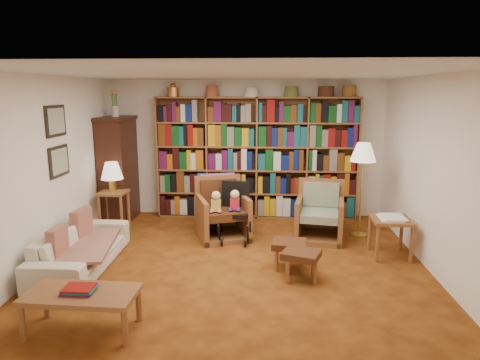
# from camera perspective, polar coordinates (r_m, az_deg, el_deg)

# --- Properties ---
(floor) EXTENTS (5.00, 5.00, 0.00)m
(floor) POSITION_cam_1_polar(r_m,az_deg,el_deg) (5.83, -0.36, -11.41)
(floor) COLOR #8F4B16
(floor) RESTS_ON ground
(ceiling) EXTENTS (5.00, 5.00, 0.00)m
(ceiling) POSITION_cam_1_polar(r_m,az_deg,el_deg) (5.36, -0.39, 13.98)
(ceiling) COLOR silver
(ceiling) RESTS_ON wall_back
(wall_back) EXTENTS (5.00, 0.00, 5.00)m
(wall_back) POSITION_cam_1_polar(r_m,az_deg,el_deg) (7.92, 0.82, 4.19)
(wall_back) COLOR white
(wall_back) RESTS_ON floor
(wall_front) EXTENTS (5.00, 0.00, 5.00)m
(wall_front) POSITION_cam_1_polar(r_m,az_deg,el_deg) (3.05, -3.50, -8.21)
(wall_front) COLOR white
(wall_front) RESTS_ON floor
(wall_left) EXTENTS (0.00, 5.00, 5.00)m
(wall_left) POSITION_cam_1_polar(r_m,az_deg,el_deg) (6.15, -24.31, 0.95)
(wall_left) COLOR white
(wall_left) RESTS_ON floor
(wall_right) EXTENTS (0.00, 5.00, 5.00)m
(wall_right) POSITION_cam_1_polar(r_m,az_deg,el_deg) (5.85, 24.85, 0.40)
(wall_right) COLOR white
(wall_right) RESTS_ON floor
(bookshelf) EXTENTS (3.60, 0.30, 2.42)m
(bookshelf) POSITION_cam_1_polar(r_m,az_deg,el_deg) (7.76, 2.24, 3.42)
(bookshelf) COLOR brown
(bookshelf) RESTS_ON floor
(curio_cabinet) EXTENTS (0.50, 0.95, 2.40)m
(curio_cabinet) POSITION_cam_1_polar(r_m,az_deg,el_deg) (7.91, -15.91, 1.55)
(curio_cabinet) COLOR #391A0F
(curio_cabinet) RESTS_ON floor
(framed_pictures) EXTENTS (0.03, 0.52, 0.97)m
(framed_pictures) POSITION_cam_1_polar(r_m,az_deg,el_deg) (6.35, -23.18, 4.78)
(framed_pictures) COLOR black
(framed_pictures) RESTS_ON wall_left
(sofa) EXTENTS (1.87, 0.76, 0.54)m
(sofa) POSITION_cam_1_polar(r_m,az_deg,el_deg) (6.06, -20.41, -8.49)
(sofa) COLOR beige
(sofa) RESTS_ON floor
(sofa_throw) EXTENTS (0.90, 1.41, 0.04)m
(sofa_throw) POSITION_cam_1_polar(r_m,az_deg,el_deg) (6.03, -19.99, -8.26)
(sofa_throw) COLOR #BFB58B
(sofa_throw) RESTS_ON sofa
(cushion_left) EXTENTS (0.16, 0.41, 0.40)m
(cushion_left) POSITION_cam_1_polar(r_m,az_deg,el_deg) (6.36, -20.34, -5.84)
(cushion_left) COLOR maroon
(cushion_left) RESTS_ON sofa
(cushion_right) EXTENTS (0.12, 0.37, 0.37)m
(cushion_right) POSITION_cam_1_polar(r_m,az_deg,el_deg) (5.76, -23.12, -7.87)
(cushion_right) COLOR maroon
(cushion_right) RESTS_ON sofa
(side_table_lamp) EXTENTS (0.47, 0.47, 0.67)m
(side_table_lamp) POSITION_cam_1_polar(r_m,az_deg,el_deg) (7.40, -16.49, -2.75)
(side_table_lamp) COLOR brown
(side_table_lamp) RESTS_ON floor
(table_lamp) EXTENTS (0.36, 0.36, 0.49)m
(table_lamp) POSITION_cam_1_polar(r_m,az_deg,el_deg) (7.30, -16.71, 1.07)
(table_lamp) COLOR gold
(table_lamp) RESTS_ON side_table_lamp
(armchair_leather) EXTENTS (1.01, 1.02, 0.97)m
(armchair_leather) POSITION_cam_1_polar(r_m,az_deg,el_deg) (6.87, -2.23, -4.29)
(armchair_leather) COLOR brown
(armchair_leather) RESTS_ON floor
(armchair_sage) EXTENTS (0.85, 0.87, 0.91)m
(armchair_sage) POSITION_cam_1_polar(r_m,az_deg,el_deg) (6.92, 10.45, -4.78)
(armchair_sage) COLOR brown
(armchair_sage) RESTS_ON floor
(wheelchair) EXTENTS (0.52, 0.72, 0.90)m
(wheelchair) POSITION_cam_1_polar(r_m,az_deg,el_deg) (6.73, -0.64, -4.47)
(wheelchair) COLOR black
(wheelchair) RESTS_ON floor
(floor_lamp) EXTENTS (0.40, 0.40, 1.51)m
(floor_lamp) POSITION_cam_1_polar(r_m,az_deg,el_deg) (6.94, 16.10, 3.09)
(floor_lamp) COLOR gold
(floor_lamp) RESTS_ON floor
(side_table_papers) EXTENTS (0.55, 0.55, 0.59)m
(side_table_papers) POSITION_cam_1_polar(r_m,az_deg,el_deg) (6.35, 19.47, -5.62)
(side_table_papers) COLOR brown
(side_table_papers) RESTS_ON floor
(footstool_a) EXTENTS (0.48, 0.42, 0.37)m
(footstool_a) POSITION_cam_1_polar(r_m,az_deg,el_deg) (5.70, 6.58, -8.74)
(footstool_a) COLOR #512915
(footstool_a) RESTS_ON floor
(footstool_b) EXTENTS (0.54, 0.50, 0.37)m
(footstool_b) POSITION_cam_1_polar(r_m,az_deg,el_deg) (5.39, 8.15, -10.06)
(footstool_b) COLOR #512915
(footstool_b) RESTS_ON floor
(coffee_table) EXTENTS (1.08, 0.57, 0.46)m
(coffee_table) POSITION_cam_1_polar(r_m,az_deg,el_deg) (4.52, -20.35, -14.38)
(coffee_table) COLOR brown
(coffee_table) RESTS_ON floor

